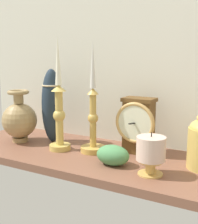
{
  "coord_description": "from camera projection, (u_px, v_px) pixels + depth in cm",
  "views": [
    {
      "loc": [
        50.1,
        -83.55,
        31.71
      ],
      "look_at": [
        2.35,
        0.0,
        14.0
      ],
      "focal_mm": 49.69,
      "sensor_mm": 36.0,
      "label": 1
    }
  ],
  "objects": [
    {
      "name": "candlestick_tall_left",
      "position": [
        59.0,
        111.0,
        1.03
      ],
      "size": [
        7.22,
        7.22,
        38.12
      ],
      "color": "#D0B156",
      "rests_on": "ground_plane"
    },
    {
      "name": "ivy_sprig",
      "position": [
        113.0,
        155.0,
        0.9
      ],
      "size": [
        10.1,
        7.07,
        5.96
      ],
      "color": "#4B8A52",
      "rests_on": "ground_plane"
    },
    {
      "name": "brass_vase_bulbous",
      "position": [
        19.0,
        119.0,
        1.14
      ],
      "size": [
        12.8,
        12.8,
        19.18
      ],
      "color": "#A08354",
      "rests_on": "ground_plane"
    },
    {
      "name": "back_wall",
      "position": [
        119.0,
        53.0,
        1.11
      ],
      "size": [
        120.0,
        2.0,
        65.0
      ],
      "primitive_type": "cube",
      "color": "silver",
      "rests_on": "ground_plane"
    },
    {
      "name": "ground_plane",
      "position": [
        93.0,
        157.0,
        1.02
      ],
      "size": [
        100.0,
        36.0,
        2.4
      ],
      "primitive_type": "cube",
      "color": "brown"
    },
    {
      "name": "mantel_clock",
      "position": [
        138.0,
        125.0,
        1.0
      ],
      "size": [
        13.27,
        9.22,
        18.21
      ],
      "color": "brown",
      "rests_on": "ground_plane"
    },
    {
      "name": "tall_ceramic_vase",
      "position": [
        52.0,
        105.0,
        1.13
      ],
      "size": [
        7.48,
        7.48,
        26.9
      ],
      "color": "#1F2E3C",
      "rests_on": "ground_plane"
    },
    {
      "name": "candlestick_tall_center",
      "position": [
        93.0,
        119.0,
        1.01
      ],
      "size": [
        8.33,
        8.33,
        36.82
      ],
      "color": "gold",
      "rests_on": "ground_plane"
    },
    {
      "name": "pillar_candle_front",
      "position": [
        151.0,
        152.0,
        0.82
      ],
      "size": [
        7.86,
        7.86,
        11.68
      ],
      "color": "tan",
      "rests_on": "ground_plane"
    }
  ]
}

